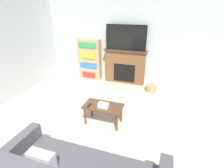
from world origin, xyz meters
TOP-DOWN VIEW (x-y plane):
  - wall_back at (0.00, 4.72)m, footprint 6.62×0.06m
  - fireplace at (-0.15, 4.58)m, footprint 1.37×0.28m
  - tv at (-0.15, 4.56)m, footprint 1.26×0.03m
  - coffee_table at (-0.03, 2.27)m, footprint 0.84×0.46m
  - tissue_box at (0.01, 2.21)m, footprint 0.22×0.12m
  - remote_control at (-0.31, 2.18)m, footprint 0.04×0.15m
  - bookshelf at (-1.40, 4.56)m, footprint 0.78×0.29m
  - storage_basket at (0.78, 4.21)m, footprint 0.33×0.33m

SIDE VIEW (x-z plane):
  - storage_basket at x=0.78m, z-range 0.00..0.19m
  - coffee_table at x=-0.03m, z-range 0.15..0.58m
  - remote_control at x=-0.31m, z-range 0.43..0.46m
  - tissue_box at x=0.01m, z-range 0.43..0.53m
  - fireplace at x=-0.15m, z-range 0.00..1.11m
  - bookshelf at x=-1.40m, z-range 0.00..1.38m
  - wall_back at x=0.00m, z-range 0.00..2.70m
  - tv at x=-0.15m, z-range 1.10..1.87m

